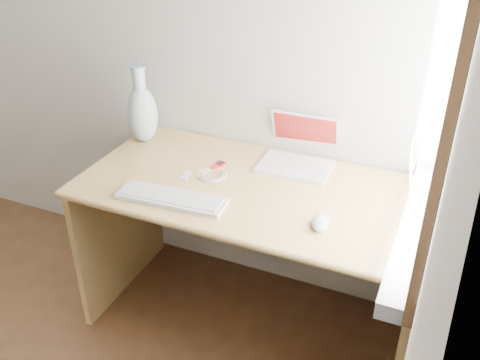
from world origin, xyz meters
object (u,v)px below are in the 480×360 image
at_px(external_keyboard, 171,198).
at_px(laptop, 298,154).
at_px(desk, 260,219).
at_px(vase, 142,112).

bearing_deg(external_keyboard, laptop, 49.77).
relative_size(desk, vase, 3.88).
height_order(laptop, external_keyboard, laptop).
bearing_deg(desk, laptop, 57.02).
xyz_separation_m(laptop, vase, (-0.75, -0.07, 0.10)).
bearing_deg(laptop, desk, -124.26).
bearing_deg(laptop, external_keyboard, -127.67).
xyz_separation_m(laptop, external_keyboard, (-0.36, -0.49, -0.04)).
bearing_deg(desk, vase, 171.39).
height_order(desk, laptop, laptop).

